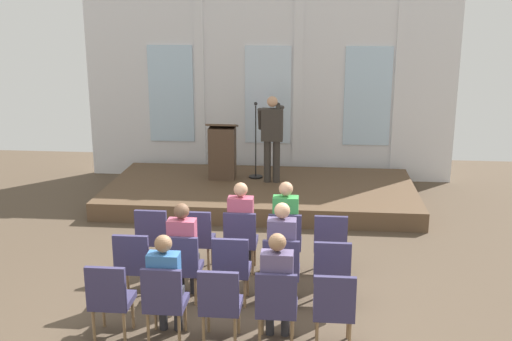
# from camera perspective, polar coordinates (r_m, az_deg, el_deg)

# --- Properties ---
(ground_plane) EXTENTS (17.23, 17.23, 0.00)m
(ground_plane) POSITION_cam_1_polar(r_m,az_deg,el_deg) (7.83, -2.73, -13.78)
(ground_plane) COLOR brown
(rear_partition) EXTENTS (8.01, 0.14, 4.25)m
(rear_partition) POSITION_cam_1_polar(r_m,az_deg,el_deg) (13.54, 1.27, 8.00)
(rear_partition) COLOR silver
(rear_partition) RESTS_ON ground
(stage_platform) EXTENTS (5.99, 2.97, 0.34)m
(stage_platform) POSITION_cam_1_polar(r_m,az_deg,el_deg) (12.21, 0.45, -2.09)
(stage_platform) COLOR brown
(stage_platform) RESTS_ON ground
(speaker) EXTENTS (0.51, 0.69, 1.72)m
(speaker) POSITION_cam_1_polar(r_m,az_deg,el_deg) (12.15, 1.48, 3.50)
(speaker) COLOR #332D28
(speaker) RESTS_ON stage_platform
(mic_stand) EXTENTS (0.28, 0.28, 1.56)m
(mic_stand) POSITION_cam_1_polar(r_m,az_deg,el_deg) (12.60, -0.03, 0.83)
(mic_stand) COLOR black
(mic_stand) RESTS_ON stage_platform
(lectern) EXTENTS (0.60, 0.48, 1.16)m
(lectern) POSITION_cam_1_polar(r_m,az_deg,el_deg) (12.51, -3.11, 1.74)
(lectern) COLOR #4C3828
(lectern) RESTS_ON stage_platform
(chair_r0_c0) EXTENTS (0.46, 0.44, 0.94)m
(chair_r0_c0) POSITION_cam_1_polar(r_m,az_deg,el_deg) (9.17, -9.42, -5.83)
(chair_r0_c0) COLOR olive
(chair_r0_c0) RESTS_ON ground
(chair_r0_c1) EXTENTS (0.46, 0.44, 0.94)m
(chair_r0_c1) POSITION_cam_1_polar(r_m,az_deg,el_deg) (9.03, -5.47, -6.02)
(chair_r0_c1) COLOR olive
(chair_r0_c1) RESTS_ON ground
(chair_r0_c2) EXTENTS (0.46, 0.44, 0.94)m
(chair_r0_c2) POSITION_cam_1_polar(r_m,az_deg,el_deg) (8.94, -1.42, -6.19)
(chair_r0_c2) COLOR olive
(chair_r0_c2) RESTS_ON ground
(audience_r0_c2) EXTENTS (0.36, 0.39, 1.34)m
(audience_r0_c2) POSITION_cam_1_polar(r_m,az_deg,el_deg) (8.94, -1.37, -4.75)
(audience_r0_c2) COLOR #2D2D33
(audience_r0_c2) RESTS_ON ground
(chair_r0_c3) EXTENTS (0.46, 0.44, 0.94)m
(chair_r0_c3) POSITION_cam_1_polar(r_m,az_deg,el_deg) (8.89, 2.69, -6.32)
(chair_r0_c3) COLOR olive
(chair_r0_c3) RESTS_ON ground
(audience_r0_c3) EXTENTS (0.36, 0.39, 1.37)m
(audience_r0_c3) POSITION_cam_1_polar(r_m,az_deg,el_deg) (8.89, 2.73, -4.80)
(audience_r0_c3) COLOR #2D2D33
(audience_r0_c3) RESTS_ON ground
(chair_r0_c4) EXTENTS (0.46, 0.44, 0.94)m
(chair_r0_c4) POSITION_cam_1_polar(r_m,az_deg,el_deg) (8.89, 6.84, -6.43)
(chair_r0_c4) COLOR olive
(chair_r0_c4) RESTS_ON ground
(chair_r1_c0) EXTENTS (0.46, 0.44, 0.94)m
(chair_r1_c0) POSITION_cam_1_polar(r_m,az_deg,el_deg) (8.29, -11.14, -8.23)
(chair_r1_c0) COLOR olive
(chair_r1_c0) RESTS_ON ground
(chair_r1_c1) EXTENTS (0.46, 0.44, 0.94)m
(chair_r1_c1) POSITION_cam_1_polar(r_m,az_deg,el_deg) (8.14, -6.77, -8.49)
(chair_r1_c1) COLOR olive
(chair_r1_c1) RESTS_ON ground
(audience_r1_c1) EXTENTS (0.36, 0.39, 1.34)m
(audience_r1_c1) POSITION_cam_1_polar(r_m,az_deg,el_deg) (8.14, -6.70, -6.94)
(audience_r1_c1) COLOR #2D2D33
(audience_r1_c1) RESTS_ON ground
(chair_r1_c2) EXTENTS (0.46, 0.44, 0.94)m
(chair_r1_c2) POSITION_cam_1_polar(r_m,az_deg,el_deg) (8.04, -2.26, -8.72)
(chair_r1_c2) COLOR olive
(chair_r1_c2) RESTS_ON ground
(chair_r1_c3) EXTENTS (0.46, 0.44, 0.94)m
(chair_r1_c3) POSITION_cam_1_polar(r_m,az_deg,el_deg) (7.98, 2.34, -8.89)
(chair_r1_c3) COLOR olive
(chair_r1_c3) RESTS_ON ground
(audience_r1_c3) EXTENTS (0.36, 0.39, 1.38)m
(audience_r1_c3) POSITION_cam_1_polar(r_m,az_deg,el_deg) (7.96, 2.39, -7.16)
(audience_r1_c3) COLOR #2D2D33
(audience_r1_c3) RESTS_ON ground
(chair_r1_c4) EXTENTS (0.46, 0.44, 0.94)m
(chair_r1_c4) POSITION_cam_1_polar(r_m,az_deg,el_deg) (7.98, 6.98, -9.01)
(chair_r1_c4) COLOR olive
(chair_r1_c4) RESTS_ON ground
(chair_r2_c0) EXTENTS (0.46, 0.44, 0.94)m
(chair_r2_c0) POSITION_cam_1_polar(r_m,az_deg,el_deg) (7.44, -13.29, -11.17)
(chair_r2_c0) COLOR olive
(chair_r2_c0) RESTS_ON ground
(chair_r2_c1) EXTENTS (0.46, 0.44, 0.94)m
(chair_r2_c1) POSITION_cam_1_polar(r_m,az_deg,el_deg) (7.27, -8.41, -11.56)
(chair_r2_c1) COLOR olive
(chair_r2_c1) RESTS_ON ground
(audience_r2_c1) EXTENTS (0.36, 0.39, 1.28)m
(audience_r2_c1) POSITION_cam_1_polar(r_m,az_deg,el_deg) (7.27, -8.31, -10.00)
(audience_r2_c1) COLOR #2D2D33
(audience_r2_c1) RESTS_ON ground
(chair_r2_c2) EXTENTS (0.46, 0.44, 0.94)m
(chair_r2_c2) POSITION_cam_1_polar(r_m,az_deg,el_deg) (7.16, -3.33, -11.88)
(chair_r2_c2) COLOR olive
(chair_r2_c2) RESTS_ON ground
(chair_r2_c3) EXTENTS (0.46, 0.44, 0.94)m
(chair_r2_c3) POSITION_cam_1_polar(r_m,az_deg,el_deg) (7.10, 1.89, -12.11)
(chair_r2_c3) COLOR olive
(chair_r2_c3) RESTS_ON ground
(audience_r2_c3) EXTENTS (0.36, 0.39, 1.35)m
(audience_r2_c3) POSITION_cam_1_polar(r_m,az_deg,el_deg) (7.07, 1.95, -10.29)
(audience_r2_c3) COLOR #2D2D33
(audience_r2_c3) RESTS_ON ground
(chair_r2_c4) EXTENTS (0.46, 0.44, 0.94)m
(chair_r2_c4) POSITION_cam_1_polar(r_m,az_deg,el_deg) (7.09, 7.17, -12.25)
(chair_r2_c4) COLOR olive
(chair_r2_c4) RESTS_ON ground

